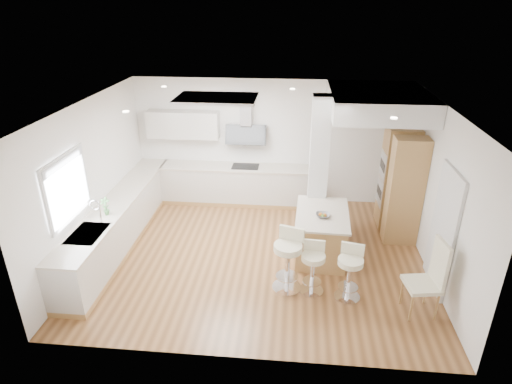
# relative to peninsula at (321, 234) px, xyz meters

# --- Properties ---
(ground) EXTENTS (6.00, 6.00, 0.00)m
(ground) POSITION_rel_peninsula_xyz_m (-1.13, -0.16, -0.43)
(ground) COLOR #8E5E34
(ground) RESTS_ON ground
(ceiling) EXTENTS (6.00, 5.00, 0.02)m
(ceiling) POSITION_rel_peninsula_xyz_m (-1.13, -0.16, -0.43)
(ceiling) COLOR silver
(ceiling) RESTS_ON ground
(wall_back) EXTENTS (6.00, 0.04, 2.80)m
(wall_back) POSITION_rel_peninsula_xyz_m (-1.13, 2.34, 0.97)
(wall_back) COLOR white
(wall_back) RESTS_ON ground
(wall_left) EXTENTS (0.04, 5.00, 2.80)m
(wall_left) POSITION_rel_peninsula_xyz_m (-4.13, -0.16, 0.97)
(wall_left) COLOR white
(wall_left) RESTS_ON ground
(wall_right) EXTENTS (0.04, 5.00, 2.80)m
(wall_right) POSITION_rel_peninsula_xyz_m (1.87, -0.16, 0.97)
(wall_right) COLOR white
(wall_right) RESTS_ON ground
(skylight) EXTENTS (4.10, 2.10, 0.06)m
(skylight) POSITION_rel_peninsula_xyz_m (-1.92, 0.44, 2.34)
(skylight) COLOR silver
(skylight) RESTS_ON ground
(window_left) EXTENTS (0.06, 1.28, 1.07)m
(window_left) POSITION_rel_peninsula_xyz_m (-4.09, -1.06, 1.26)
(window_left) COLOR white
(window_left) RESTS_ON ground
(doorway_right) EXTENTS (0.05, 1.00, 2.10)m
(doorway_right) POSITION_rel_peninsula_xyz_m (1.84, -0.76, 0.57)
(doorway_right) COLOR #4B453B
(doorway_right) RESTS_ON ground
(counter_left) EXTENTS (0.63, 4.50, 1.35)m
(counter_left) POSITION_rel_peninsula_xyz_m (-3.83, 0.07, 0.03)
(counter_left) COLOR tan
(counter_left) RESTS_ON ground
(counter_back) EXTENTS (3.62, 0.63, 2.50)m
(counter_back) POSITION_rel_peninsula_xyz_m (-2.05, 2.06, 0.26)
(counter_back) COLOR tan
(counter_back) RESTS_ON ground
(pillar) EXTENTS (0.35, 0.35, 2.80)m
(pillar) POSITION_rel_peninsula_xyz_m (-0.08, 0.79, 0.97)
(pillar) COLOR silver
(pillar) RESTS_ON ground
(soffit) EXTENTS (1.78, 2.20, 0.40)m
(soffit) POSITION_rel_peninsula_xyz_m (0.97, 1.24, 2.17)
(soffit) COLOR silver
(soffit) RESTS_ON ground
(oven_column) EXTENTS (0.63, 1.21, 2.10)m
(oven_column) POSITION_rel_peninsula_xyz_m (1.55, 1.07, 0.62)
(oven_column) COLOR tan
(oven_column) RESTS_ON ground
(peninsula) EXTENTS (0.99, 1.45, 0.92)m
(peninsula) POSITION_rel_peninsula_xyz_m (0.00, 0.00, 0.00)
(peninsula) COLOR tan
(peninsula) RESTS_ON ground
(bar_stool_a) EXTENTS (0.60, 0.60, 1.06)m
(bar_stool_a) POSITION_rel_peninsula_xyz_m (-0.58, -1.08, 0.16)
(bar_stool_a) COLOR white
(bar_stool_a) RESTS_ON ground
(bar_stool_b) EXTENTS (0.42, 0.42, 0.88)m
(bar_stool_b) POSITION_rel_peninsula_xyz_m (-0.18, -1.12, 0.06)
(bar_stool_b) COLOR white
(bar_stool_b) RESTS_ON ground
(bar_stool_c) EXTENTS (0.49, 0.49, 0.92)m
(bar_stool_c) POSITION_rel_peninsula_xyz_m (0.39, -1.23, 0.08)
(bar_stool_c) COLOR white
(bar_stool_c) RESTS_ON ground
(dining_chair) EXTENTS (0.54, 0.54, 1.23)m
(dining_chair) POSITION_rel_peninsula_xyz_m (1.52, -1.47, 0.22)
(dining_chair) COLOR beige
(dining_chair) RESTS_ON ground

